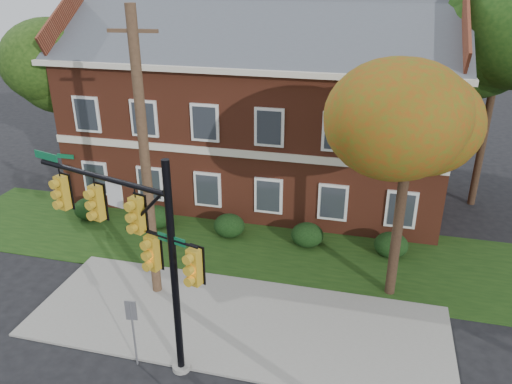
% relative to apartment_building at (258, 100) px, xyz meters
% --- Properties ---
extents(ground, '(120.00, 120.00, 0.00)m').
position_rel_apartment_building_xyz_m(ground, '(2.00, -11.95, -4.99)').
color(ground, black).
rests_on(ground, ground).
extents(sidewalk, '(14.00, 5.00, 0.08)m').
position_rel_apartment_building_xyz_m(sidewalk, '(2.00, -10.95, -4.95)').
color(sidewalk, gray).
rests_on(sidewalk, ground).
extents(grass_strip, '(30.00, 6.00, 0.04)m').
position_rel_apartment_building_xyz_m(grass_strip, '(2.00, -5.95, -4.97)').
color(grass_strip, '#193811').
rests_on(grass_strip, ground).
extents(apartment_building, '(18.80, 8.80, 9.74)m').
position_rel_apartment_building_xyz_m(apartment_building, '(0.00, 0.00, 0.00)').
color(apartment_building, brown).
rests_on(apartment_building, ground).
extents(hedge_far_left, '(1.40, 1.26, 1.05)m').
position_rel_apartment_building_xyz_m(hedge_far_left, '(-7.00, -5.25, -4.46)').
color(hedge_far_left, black).
rests_on(hedge_far_left, ground).
extents(hedge_left, '(1.40, 1.26, 1.05)m').
position_rel_apartment_building_xyz_m(hedge_left, '(-3.50, -5.25, -4.46)').
color(hedge_left, black).
rests_on(hedge_left, ground).
extents(hedge_center, '(1.40, 1.26, 1.05)m').
position_rel_apartment_building_xyz_m(hedge_center, '(0.00, -5.25, -4.46)').
color(hedge_center, black).
rests_on(hedge_center, ground).
extents(hedge_right, '(1.40, 1.26, 1.05)m').
position_rel_apartment_building_xyz_m(hedge_right, '(3.50, -5.25, -4.46)').
color(hedge_right, black).
rests_on(hedge_right, ground).
extents(hedge_far_right, '(1.40, 1.26, 1.05)m').
position_rel_apartment_building_xyz_m(hedge_far_right, '(7.00, -5.25, -4.46)').
color(hedge_far_right, black).
rests_on(hedge_far_right, ground).
extents(tree_near_right, '(4.50, 4.25, 8.58)m').
position_rel_apartment_building_xyz_m(tree_near_right, '(7.22, -8.09, 1.68)').
color(tree_near_right, black).
rests_on(tree_near_right, ground).
extents(tree_left_rear, '(5.40, 5.10, 8.88)m').
position_rel_apartment_building_xyz_m(tree_left_rear, '(-9.73, -1.12, 1.69)').
color(tree_left_rear, black).
rests_on(tree_left_rear, ground).
extents(tree_right_rear, '(6.30, 5.95, 10.62)m').
position_rel_apartment_building_xyz_m(tree_right_rear, '(11.31, 0.86, 3.13)').
color(tree_right_rear, black).
rests_on(tree_right_rear, ground).
extents(tree_far_rear, '(6.84, 6.46, 11.52)m').
position_rel_apartment_building_xyz_m(tree_far_rear, '(1.34, 7.84, 3.86)').
color(tree_far_rear, black).
rests_on(tree_far_rear, ground).
extents(traffic_signal, '(5.78, 1.83, 6.67)m').
position_rel_apartment_building_xyz_m(traffic_signal, '(-0.15, -13.12, -0.85)').
color(traffic_signal, gray).
rests_on(traffic_signal, ground).
extents(utility_pole, '(1.57, 0.37, 10.05)m').
position_rel_apartment_building_xyz_m(utility_pole, '(-1.36, -9.95, 0.11)').
color(utility_pole, '#432F1F').
rests_on(utility_pole, ground).
extents(sign_post, '(0.34, 0.09, 2.30)m').
position_rel_apartment_building_xyz_m(sign_post, '(-0.38, -13.57, -3.43)').
color(sign_post, slate).
rests_on(sign_post, ground).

